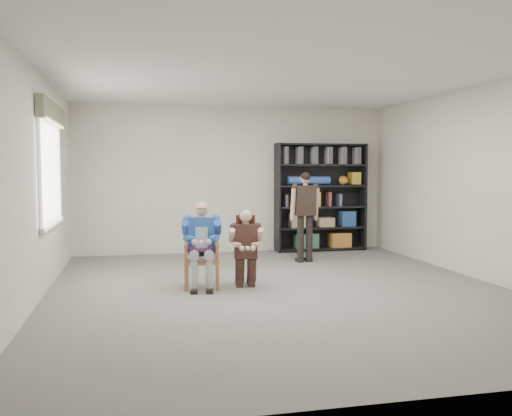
{
  "coord_description": "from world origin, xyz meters",
  "views": [
    {
      "loc": [
        -1.85,
        -6.8,
        1.58
      ],
      "look_at": [
        -0.2,
        0.6,
        1.05
      ],
      "focal_mm": 38.0,
      "sensor_mm": 36.0,
      "label": 1
    }
  ],
  "objects": [
    {
      "name": "window_left",
      "position": [
        -2.95,
        1.0,
        1.63
      ],
      "size": [
        0.16,
        2.0,
        1.75
      ],
      "primitive_type": null,
      "color": "white",
      "rests_on": "room_shell"
    },
    {
      "name": "armchair",
      "position": [
        -0.99,
        0.39,
        0.45
      ],
      "size": [
        0.58,
        0.56,
        0.89
      ],
      "primitive_type": null,
      "rotation": [
        0.0,
        0.0,
        -0.13
      ],
      "color": "olive",
      "rests_on": "floor"
    },
    {
      "name": "floor",
      "position": [
        0.0,
        0.0,
        0.0
      ],
      "size": [
        6.0,
        7.0,
        0.01
      ],
      "primitive_type": "cube",
      "color": "slate",
      "rests_on": "ground"
    },
    {
      "name": "seated_man",
      "position": [
        -0.99,
        0.39,
        0.58
      ],
      "size": [
        0.59,
        0.76,
        1.16
      ],
      "primitive_type": null,
      "rotation": [
        0.0,
        0.0,
        -0.13
      ],
      "color": "#184C96",
      "rests_on": "floor"
    },
    {
      "name": "standing_man",
      "position": [
        0.98,
        2.04,
        0.78
      ],
      "size": [
        0.49,
        0.29,
        1.55
      ],
      "primitive_type": null,
      "rotation": [
        0.0,
        0.0,
        0.06
      ],
      "color": "black",
      "rests_on": "floor"
    },
    {
      "name": "kneeling_woman",
      "position": [
        -0.41,
        0.27,
        0.53
      ],
      "size": [
        0.54,
        0.77,
        1.06
      ],
      "primitive_type": null,
      "rotation": [
        0.0,
        0.0,
        -0.13
      ],
      "color": "#32201C",
      "rests_on": "floor"
    },
    {
      "name": "bookshelf",
      "position": [
        1.7,
        3.28,
        1.05
      ],
      "size": [
        1.8,
        0.38,
        2.1
      ],
      "primitive_type": null,
      "color": "black",
      "rests_on": "floor"
    },
    {
      "name": "room_shell",
      "position": [
        0.0,
        0.0,
        1.4
      ],
      "size": [
        6.0,
        7.0,
        2.8
      ],
      "primitive_type": null,
      "color": "white",
      "rests_on": "ground"
    }
  ]
}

